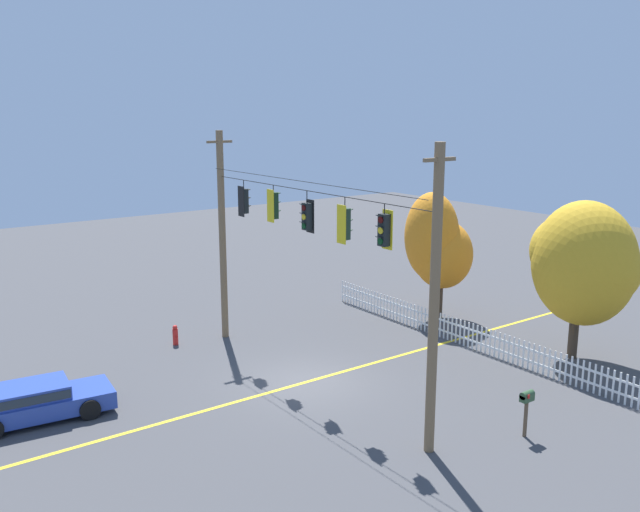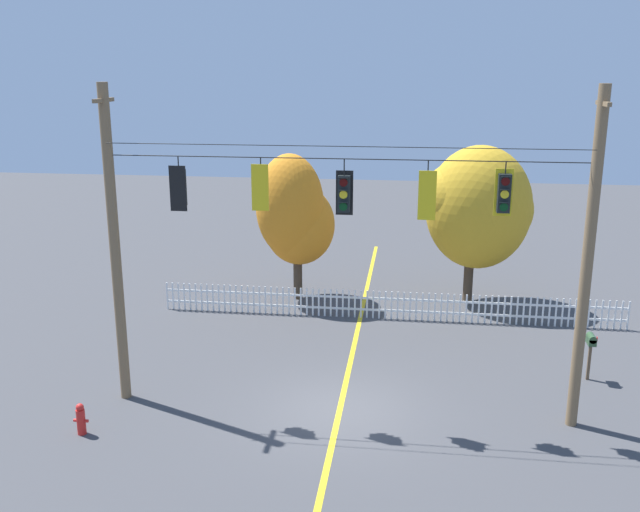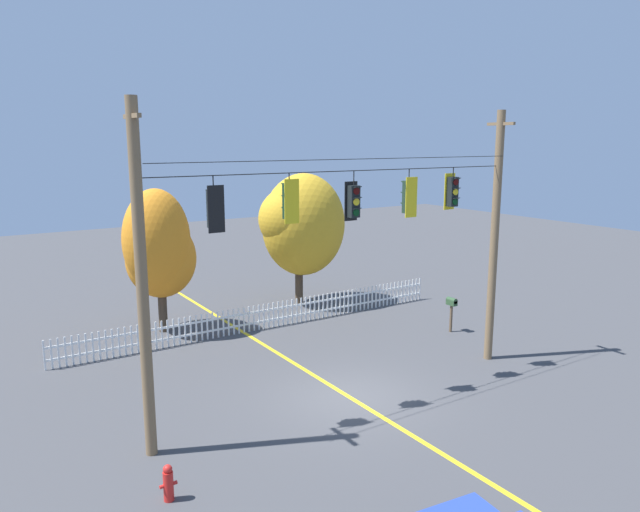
# 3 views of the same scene
# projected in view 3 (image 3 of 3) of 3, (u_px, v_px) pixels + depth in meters

# --- Properties ---
(ground) EXTENTS (80.00, 80.00, 0.00)m
(ground) POSITION_uv_depth(u_px,v_px,m) (350.00, 397.00, 17.91)
(ground) COLOR #424244
(lane_centerline_stripe) EXTENTS (0.16, 36.00, 0.01)m
(lane_centerline_stripe) POSITION_uv_depth(u_px,v_px,m) (350.00, 397.00, 17.91)
(lane_centerline_stripe) COLOR gold
(lane_centerline_stripe) RESTS_ON ground
(signal_support_span) EXTENTS (12.32, 1.10, 8.59)m
(signal_support_span) POSITION_uv_depth(u_px,v_px,m) (351.00, 255.00, 17.07)
(signal_support_span) COLOR brown
(signal_support_span) RESTS_ON ground
(traffic_signal_northbound_primary) EXTENTS (0.43, 0.38, 1.39)m
(traffic_signal_northbound_primary) POSITION_uv_depth(u_px,v_px,m) (214.00, 209.00, 14.55)
(traffic_signal_northbound_primary) COLOR black
(traffic_signal_westbound_side) EXTENTS (0.43, 0.38, 1.32)m
(traffic_signal_westbound_side) POSITION_uv_depth(u_px,v_px,m) (290.00, 201.00, 15.67)
(traffic_signal_westbound_side) COLOR black
(traffic_signal_northbound_secondary) EXTENTS (0.43, 0.38, 1.42)m
(traffic_signal_northbound_secondary) POSITION_uv_depth(u_px,v_px,m) (353.00, 201.00, 16.82)
(traffic_signal_northbound_secondary) COLOR black
(traffic_signal_southbound_primary) EXTENTS (0.43, 0.38, 1.44)m
(traffic_signal_southbound_primary) POSITION_uv_depth(u_px,v_px,m) (409.00, 197.00, 17.89)
(traffic_signal_southbound_primary) COLOR black
(traffic_signal_eastbound_side) EXTENTS (0.43, 0.38, 1.34)m
(traffic_signal_eastbound_side) POSITION_uv_depth(u_px,v_px,m) (452.00, 192.00, 18.86)
(traffic_signal_eastbound_side) COLOR black
(white_picket_fence) EXTENTS (16.81, 0.06, 1.05)m
(white_picket_fence) POSITION_uv_depth(u_px,v_px,m) (266.00, 316.00, 24.38)
(white_picket_fence) COLOR white
(white_picket_fence) RESTS_ON ground
(autumn_maple_near_fence) EXTENTS (2.98, 2.91, 5.81)m
(autumn_maple_near_fence) POSITION_uv_depth(u_px,v_px,m) (159.00, 250.00, 23.29)
(autumn_maple_near_fence) COLOR #473828
(autumn_maple_near_fence) RESTS_ON ground
(autumn_maple_mid) EXTENTS (4.22, 3.37, 6.14)m
(autumn_maple_mid) POSITION_uv_depth(u_px,v_px,m) (302.00, 224.00, 27.38)
(autumn_maple_mid) COLOR #473828
(autumn_maple_mid) RESTS_ON ground
(fire_hydrant) EXTENTS (0.38, 0.22, 0.83)m
(fire_hydrant) POSITION_uv_depth(u_px,v_px,m) (168.00, 483.00, 12.72)
(fire_hydrant) COLOR red
(fire_hydrant) RESTS_ON ground
(roadside_mailbox) EXTENTS (0.25, 0.44, 1.43)m
(roadside_mailbox) POSITION_uv_depth(u_px,v_px,m) (452.00, 304.00, 23.82)
(roadside_mailbox) COLOR brown
(roadside_mailbox) RESTS_ON ground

